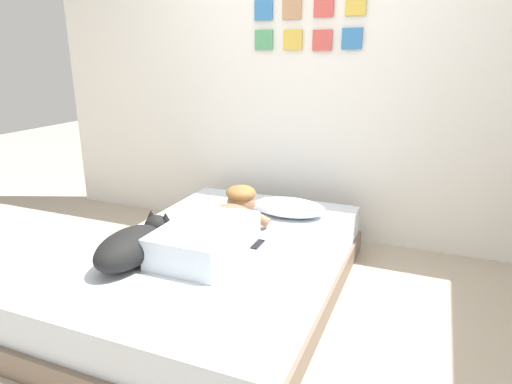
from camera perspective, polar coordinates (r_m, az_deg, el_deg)
The scene contains 8 objects.
ground_plane at distance 2.58m, azimuth -4.21°, elevation -16.86°, with size 13.34×13.34×0.00m, color tan.
back_wall at distance 3.59m, azimuth 6.69°, elevation 14.03°, with size 4.67×0.12×2.50m.
bed at distance 2.77m, azimuth -4.46°, elevation -10.13°, with size 1.36×2.09×0.36m.
pillow at distance 3.15m, azimuth 4.28°, elevation -1.98°, with size 0.52×0.32×0.11m, color silver.
person_lying at distance 2.64m, azimuth -5.16°, elevation -4.66°, with size 0.43×0.92×0.27m.
dog at distance 2.51m, azimuth -15.56°, elevation -6.58°, with size 0.26×0.57×0.21m.
coffee_cup at distance 2.93m, azimuth -0.26°, elevation -3.78°, with size 0.12×0.09×0.07m.
cell_phone at distance 2.67m, azimuth -0.02°, elevation -6.71°, with size 0.07×0.14×0.01m, color black.
Camera 1 is at (0.98, -1.90, 1.45)m, focal length 31.03 mm.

